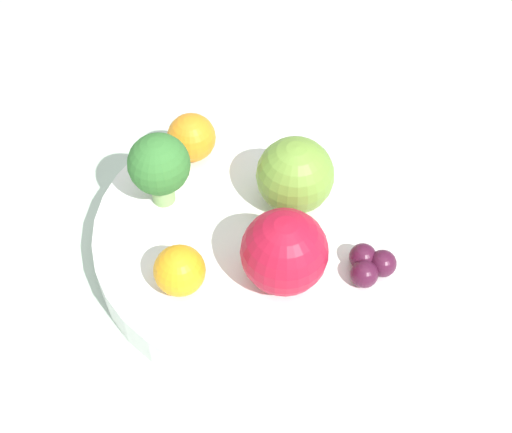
{
  "coord_description": "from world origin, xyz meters",
  "views": [
    {
      "loc": [
        -0.27,
        0.17,
        0.45
      ],
      "look_at": [
        0.0,
        0.0,
        0.06
      ],
      "focal_mm": 50.0,
      "sensor_mm": 36.0,
      "label": 1
    }
  ],
  "objects_px": {
    "apple_red": "(284,252)",
    "orange_back": "(180,271)",
    "bowl": "(256,237)",
    "orange_front": "(191,138)",
    "apple_green": "(295,175)",
    "broccoli": "(159,166)",
    "grape_cluster": "(370,265)"
  },
  "relations": [
    {
      "from": "apple_red",
      "to": "orange_back",
      "type": "distance_m",
      "value": 0.07
    },
    {
      "from": "bowl",
      "to": "apple_red",
      "type": "bearing_deg",
      "value": 170.72
    },
    {
      "from": "apple_red",
      "to": "orange_front",
      "type": "relative_size",
      "value": 1.54
    },
    {
      "from": "apple_green",
      "to": "orange_back",
      "type": "relative_size",
      "value": 1.62
    },
    {
      "from": "apple_red",
      "to": "orange_front",
      "type": "distance_m",
      "value": 0.13
    },
    {
      "from": "bowl",
      "to": "apple_green",
      "type": "distance_m",
      "value": 0.06
    },
    {
      "from": "broccoli",
      "to": "apple_green",
      "type": "height_order",
      "value": "broccoli"
    },
    {
      "from": "orange_back",
      "to": "grape_cluster",
      "type": "distance_m",
      "value": 0.13
    },
    {
      "from": "orange_back",
      "to": "bowl",
      "type": "bearing_deg",
      "value": -75.47
    },
    {
      "from": "broccoli",
      "to": "apple_red",
      "type": "relative_size",
      "value": 1.03
    },
    {
      "from": "bowl",
      "to": "orange_front",
      "type": "xyz_separation_m",
      "value": [
        0.09,
        0.01,
        0.03
      ]
    },
    {
      "from": "broccoli",
      "to": "orange_front",
      "type": "distance_m",
      "value": 0.05
    },
    {
      "from": "orange_front",
      "to": "grape_cluster",
      "type": "distance_m",
      "value": 0.17
    },
    {
      "from": "orange_front",
      "to": "bowl",
      "type": "bearing_deg",
      "value": -176.55
    },
    {
      "from": "orange_back",
      "to": "grape_cluster",
      "type": "xyz_separation_m",
      "value": [
        -0.06,
        -0.11,
        -0.01
      ]
    },
    {
      "from": "apple_green",
      "to": "grape_cluster",
      "type": "xyz_separation_m",
      "value": [
        -0.08,
        -0.01,
        -0.02
      ]
    },
    {
      "from": "bowl",
      "to": "broccoli",
      "type": "relative_size",
      "value": 3.92
    },
    {
      "from": "orange_back",
      "to": "grape_cluster",
      "type": "bearing_deg",
      "value": -116.78
    },
    {
      "from": "broccoli",
      "to": "orange_back",
      "type": "distance_m",
      "value": 0.08
    },
    {
      "from": "orange_front",
      "to": "orange_back",
      "type": "relative_size",
      "value": 1.08
    },
    {
      "from": "apple_green",
      "to": "bowl",
      "type": "bearing_deg",
      "value": 98.36
    },
    {
      "from": "apple_red",
      "to": "orange_back",
      "type": "relative_size",
      "value": 1.67
    },
    {
      "from": "apple_green",
      "to": "orange_front",
      "type": "distance_m",
      "value": 0.09
    },
    {
      "from": "grape_cluster",
      "to": "bowl",
      "type": "bearing_deg",
      "value": 30.17
    },
    {
      "from": "apple_green",
      "to": "orange_back",
      "type": "height_order",
      "value": "apple_green"
    },
    {
      "from": "orange_front",
      "to": "grape_cluster",
      "type": "relative_size",
      "value": 1.08
    },
    {
      "from": "apple_red",
      "to": "apple_green",
      "type": "distance_m",
      "value": 0.07
    },
    {
      "from": "broccoli",
      "to": "grape_cluster",
      "type": "bearing_deg",
      "value": -146.04
    },
    {
      "from": "bowl",
      "to": "orange_back",
      "type": "xyz_separation_m",
      "value": [
        -0.02,
        0.07,
        0.03
      ]
    },
    {
      "from": "apple_red",
      "to": "apple_green",
      "type": "bearing_deg",
      "value": -39.24
    },
    {
      "from": "orange_front",
      "to": "orange_back",
      "type": "xyz_separation_m",
      "value": [
        -0.1,
        0.06,
        -0.0
      ]
    },
    {
      "from": "orange_front",
      "to": "grape_cluster",
      "type": "xyz_separation_m",
      "value": [
        -0.16,
        -0.05,
        -0.01
      ]
    }
  ]
}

